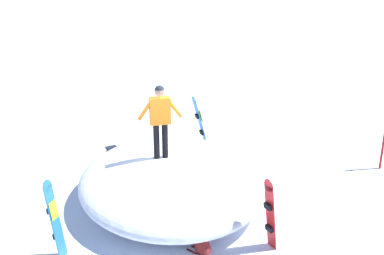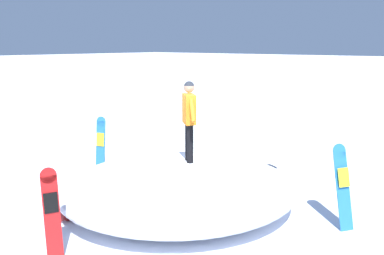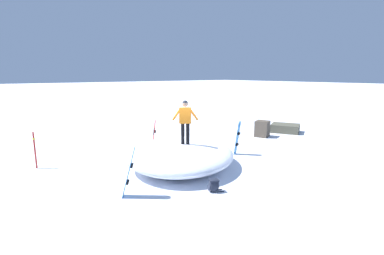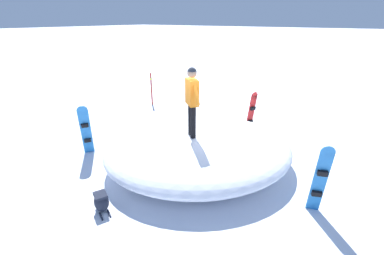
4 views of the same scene
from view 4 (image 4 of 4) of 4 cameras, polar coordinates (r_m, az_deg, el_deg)
ground at (r=7.35m, az=4.75°, el=-8.37°), size 240.00×240.00×0.00m
snow_mound at (r=7.16m, az=1.55°, el=-4.55°), size 6.65×6.69×1.01m
snowboarder_standing at (r=6.32m, az=-0.01°, el=6.90°), size 0.87×0.72×1.75m
snowboard_primary_upright at (r=8.06m, az=-22.37°, el=-0.47°), size 0.55×0.49×1.63m
snowboard_secondary_upright at (r=9.20m, az=12.94°, el=3.25°), size 0.31×0.33×1.54m
snowboard_tertiary_upright at (r=5.87m, az=26.42°, el=-10.19°), size 0.33×0.31×1.63m
backpack_near at (r=8.34m, az=16.44°, el=-3.51°), size 0.26×0.53×0.45m
backpack_far at (r=6.03m, az=-19.35°, el=-15.14°), size 0.57×0.43×0.43m
trail_marker_pole at (r=12.35m, az=-8.94°, el=8.57°), size 0.10×0.10×1.50m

